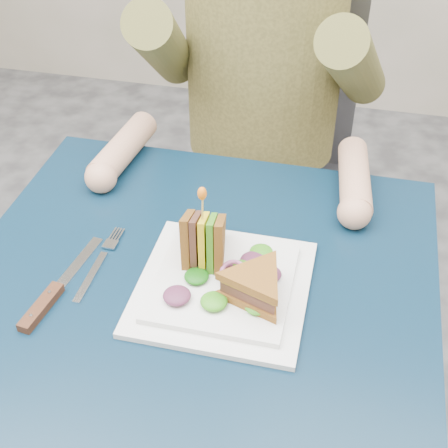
% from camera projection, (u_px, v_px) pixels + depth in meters
% --- Properties ---
extents(table, '(0.75, 0.75, 0.73)m').
position_uv_depth(table, '(193.00, 324.00, 1.01)').
color(table, black).
rests_on(table, ground).
extents(chair, '(0.42, 0.40, 0.93)m').
position_uv_depth(chair, '(266.00, 151.00, 1.61)').
color(chair, '#47474C').
rests_on(chair, ground).
extents(diner, '(0.54, 0.59, 0.74)m').
position_uv_depth(diner, '(264.00, 28.00, 1.29)').
color(diner, brown).
rests_on(diner, chair).
extents(plate, '(0.26, 0.26, 0.02)m').
position_uv_depth(plate, '(223.00, 286.00, 0.96)').
color(plate, white).
rests_on(plate, table).
extents(sandwich_flat, '(0.15, 0.15, 0.05)m').
position_uv_depth(sandwich_flat, '(256.00, 286.00, 0.91)').
color(sandwich_flat, brown).
rests_on(sandwich_flat, plate).
extents(sandwich_upright, '(0.09, 0.15, 0.15)m').
position_uv_depth(sandwich_upright, '(203.00, 241.00, 0.97)').
color(sandwich_upright, brown).
rests_on(sandwich_upright, plate).
extents(fork, '(0.02, 0.18, 0.01)m').
position_uv_depth(fork, '(98.00, 265.00, 1.00)').
color(fork, silver).
rests_on(fork, table).
extents(knife, '(0.05, 0.22, 0.02)m').
position_uv_depth(knife, '(49.00, 298.00, 0.94)').
color(knife, silver).
rests_on(knife, table).
extents(toothpick, '(0.01, 0.01, 0.06)m').
position_uv_depth(toothpick, '(202.00, 209.00, 0.93)').
color(toothpick, tan).
rests_on(toothpick, sandwich_upright).
extents(toothpick_frill, '(0.01, 0.01, 0.02)m').
position_uv_depth(toothpick_frill, '(202.00, 194.00, 0.91)').
color(toothpick_frill, orange).
rests_on(toothpick_frill, sandwich_upright).
extents(lettuce_spill, '(0.15, 0.13, 0.02)m').
position_uv_depth(lettuce_spill, '(228.00, 272.00, 0.95)').
color(lettuce_spill, '#337A14').
rests_on(lettuce_spill, plate).
extents(onion_ring, '(0.04, 0.04, 0.02)m').
position_uv_depth(onion_ring, '(233.00, 273.00, 0.94)').
color(onion_ring, '#9E4C7A').
rests_on(onion_ring, plate).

